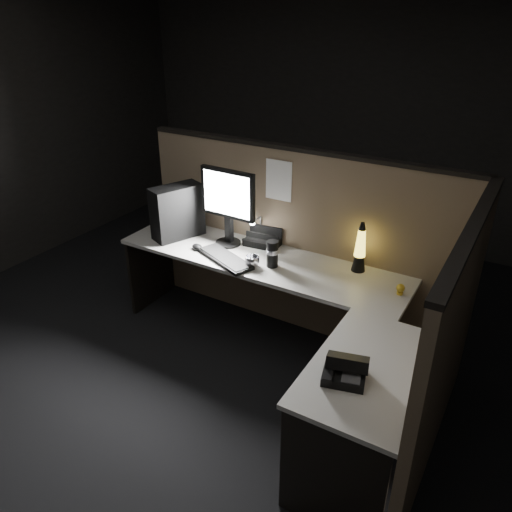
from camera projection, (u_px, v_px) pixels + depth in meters
The scene contains 17 objects.
floor at pixel (236, 385), 3.60m from camera, with size 6.00×6.00×0.00m, color black.
room_shell at pixel (231, 168), 2.87m from camera, with size 6.00×6.00×6.00m.
partition_back at pixel (297, 244), 3.98m from camera, with size 2.66×0.06×1.50m, color brown.
partition_right at pixel (447, 353), 2.74m from camera, with size 0.06×1.66×1.50m, color brown.
desk at pixel (276, 308), 3.45m from camera, with size 2.60×1.60×0.73m.
pc_tower at pixel (177, 212), 4.06m from camera, with size 0.19×0.42×0.44m, color black.
monitor at pixel (228, 200), 3.87m from camera, with size 0.48×0.21×0.62m.
keyboard at pixel (225, 259), 3.77m from camera, with size 0.51×0.17×0.03m, color black.
mouse at pixel (197, 247), 3.94m from camera, with size 0.10×0.07×0.04m, color black.
clip_lamp at pixel (257, 228), 3.98m from camera, with size 0.04×0.18×0.23m.
organizer at pixel (265, 237), 4.03m from camera, with size 0.30×0.27×0.21m.
lava_lamp at pixel (360, 251), 3.56m from camera, with size 0.10×0.10×0.38m.
travel_mug at pixel (272, 254), 3.64m from camera, with size 0.09×0.09×0.20m, color black.
steel_mug at pixel (253, 261), 3.66m from camera, with size 0.11×0.11×0.09m, color silver.
figurine at pixel (401, 288), 3.31m from camera, with size 0.06×0.06×0.06m, color gold.
pinned_paper at pixel (279, 180), 3.79m from camera, with size 0.22×0.00×0.31m, color white.
desk_phone at pixel (345, 370), 2.57m from camera, with size 0.26×0.26×0.13m.
Camera 1 is at (1.54, -2.33, 2.47)m, focal length 35.00 mm.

